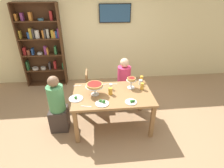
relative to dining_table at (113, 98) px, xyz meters
name	(u,v)px	position (x,y,z in m)	size (l,w,h in m)	color
ground_plane	(112,124)	(0.00, 0.00, -0.65)	(12.00, 12.00, 0.00)	#9E7A56
rear_partition	(105,33)	(0.00, 2.20, 0.75)	(8.00, 0.12, 2.80)	beige
dining_table	(113,98)	(0.00, 0.00, 0.00)	(1.48, 0.96, 0.74)	olive
bookshelf	(42,45)	(-1.71, 2.01, 0.49)	(1.10, 0.30, 2.21)	#4C2D19
television	(115,13)	(0.28, 2.11, 1.27)	(0.84, 0.05, 0.47)	black
diner_far_right	(124,85)	(0.34, 0.76, -0.16)	(0.34, 0.34, 1.15)	#382D28
diner_head_west	(58,107)	(-1.05, 0.00, -0.16)	(0.34, 0.34, 1.15)	#382D28
chair_far_left	(92,87)	(-0.40, 0.76, -0.16)	(0.40, 0.40, 0.87)	olive
deep_dish_pizza_stand	(95,86)	(-0.33, 0.00, 0.28)	(0.33, 0.33, 0.22)	silver
personal_pizza_stand	(131,81)	(0.39, 0.18, 0.25)	(0.20, 0.20, 0.22)	silver
salad_plate_near_diner	(131,102)	(0.29, -0.33, 0.11)	(0.21, 0.21, 0.06)	white
salad_plate_far_diner	(76,98)	(-0.67, -0.12, 0.10)	(0.25, 0.25, 0.06)	white
salad_plate_spare	(102,103)	(-0.21, -0.31, 0.11)	(0.23, 0.23, 0.07)	white
beer_glass_amber_tall	(142,86)	(0.59, 0.10, 0.16)	(0.07, 0.07, 0.14)	gold
beer_glass_amber_short	(110,91)	(-0.04, -0.02, 0.16)	(0.08, 0.08, 0.14)	gold
beer_glass_amber_spare	(141,79)	(0.65, 0.40, 0.16)	(0.07, 0.07, 0.14)	gold
water_glass_clear_near	(111,87)	(-0.02, 0.17, 0.15)	(0.06, 0.06, 0.12)	white
water_glass_clear_far	(140,82)	(0.60, 0.29, 0.15)	(0.07, 0.07, 0.11)	white
cutlery_fork_near	(86,106)	(-0.48, -0.37, 0.09)	(0.18, 0.02, 0.01)	silver
cutlery_knife_near	(103,84)	(-0.16, 0.38, 0.09)	(0.18, 0.02, 0.01)	silver
cutlery_fork_far	(113,84)	(0.04, 0.37, 0.09)	(0.18, 0.02, 0.01)	silver
cutlery_knife_far	(78,86)	(-0.68, 0.37, 0.09)	(0.18, 0.02, 0.01)	silver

